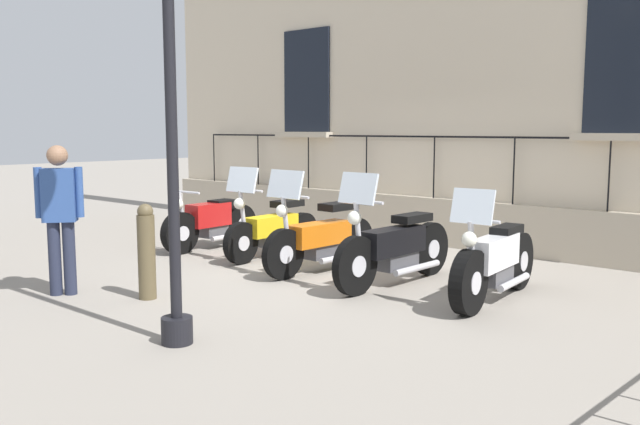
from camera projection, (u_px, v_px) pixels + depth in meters
name	position (u px, v px, depth m)	size (l,w,h in m)	color
ground_plane	(333.00, 269.00, 9.18)	(60.00, 60.00, 0.00)	gray
building_facade	(450.00, 13.00, 10.92)	(0.82, 13.13, 7.77)	beige
motorcycle_red	(211.00, 223.00, 10.71)	(1.93, 0.68, 0.96)	black
motorcycle_yellow	(272.00, 229.00, 9.95)	(1.95, 0.66, 1.37)	black
motorcycle_orange	(321.00, 238.00, 8.97)	(2.07, 0.70, 1.39)	black
motorcycle_black	(395.00, 248.00, 8.19)	(2.21, 0.62, 1.41)	black
motorcycle_white	(495.00, 263.00, 7.41)	(2.09, 0.54, 1.30)	black
lamppost	(169.00, 35.00, 5.66)	(0.35, 0.35, 4.47)	black
bollard	(146.00, 251.00, 7.50)	(0.20, 0.20, 1.08)	brown
pedestrian_standing	(60.00, 211.00, 7.63)	(0.43, 0.40, 1.72)	#23283D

